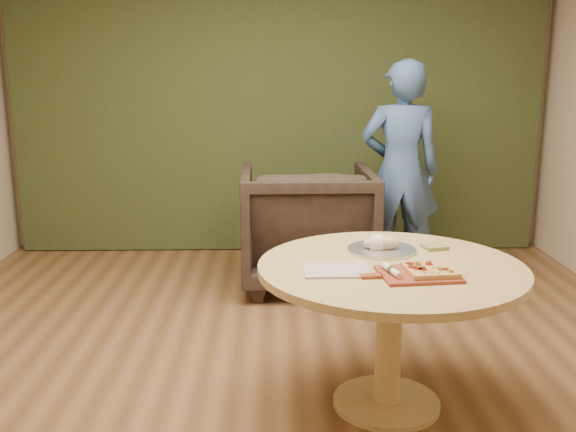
% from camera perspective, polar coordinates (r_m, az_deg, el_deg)
% --- Properties ---
extents(room_shell, '(5.04, 6.04, 2.84)m').
position_cam_1_polar(room_shell, '(3.06, -0.54, 7.77)').
color(room_shell, brown).
rests_on(room_shell, ground).
extents(curtain, '(4.80, 0.14, 2.78)m').
position_cam_1_polar(curtain, '(5.95, -0.89, 10.23)').
color(curtain, '#2A3719').
rests_on(curtain, ground).
extents(pedestal_table, '(1.30, 1.30, 0.75)m').
position_cam_1_polar(pedestal_table, '(3.20, 9.09, -6.68)').
color(pedestal_table, tan).
rests_on(pedestal_table, ground).
extents(pizza_paddle, '(0.46, 0.31, 0.01)m').
position_cam_1_polar(pizza_paddle, '(3.01, 11.30, -5.11)').
color(pizza_paddle, brown).
rests_on(pizza_paddle, pedestal_table).
extents(flatbread_pizza, '(0.24, 0.24, 0.04)m').
position_cam_1_polar(flatbread_pizza, '(3.02, 12.49, -4.70)').
color(flatbread_pizza, tan).
rests_on(flatbread_pizza, pizza_paddle).
extents(cutlery_roll, '(0.07, 0.20, 0.03)m').
position_cam_1_polar(cutlery_roll, '(2.97, 9.18, -4.77)').
color(cutlery_roll, white).
rests_on(cutlery_roll, pizza_paddle).
extents(newspaper, '(0.31, 0.26, 0.01)m').
position_cam_1_polar(newspaper, '(3.03, 4.24, -4.76)').
color(newspaper, white).
rests_on(newspaper, pedestal_table).
extents(serving_tray, '(0.36, 0.36, 0.02)m').
position_cam_1_polar(serving_tray, '(3.38, 8.32, -3.00)').
color(serving_tray, silver).
rests_on(serving_tray, pedestal_table).
extents(bread_roll, '(0.19, 0.09, 0.09)m').
position_cam_1_polar(bread_roll, '(3.36, 8.19, -2.40)').
color(bread_roll, '#E3BF8B').
rests_on(bread_roll, serving_tray).
extents(green_packet, '(0.14, 0.13, 0.02)m').
position_cam_1_polar(green_packet, '(3.47, 12.92, -2.70)').
color(green_packet, '#59682E').
rests_on(green_packet, pedestal_table).
extents(armchair, '(1.03, 0.97, 1.04)m').
position_cam_1_polar(armchair, '(5.03, 1.70, -0.37)').
color(armchair, black).
rests_on(armchair, ground).
extents(person_standing, '(0.66, 0.45, 1.76)m').
position_cam_1_polar(person_standing, '(5.25, 9.95, 3.97)').
color(person_standing, '#3B5F90').
rests_on(person_standing, ground).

